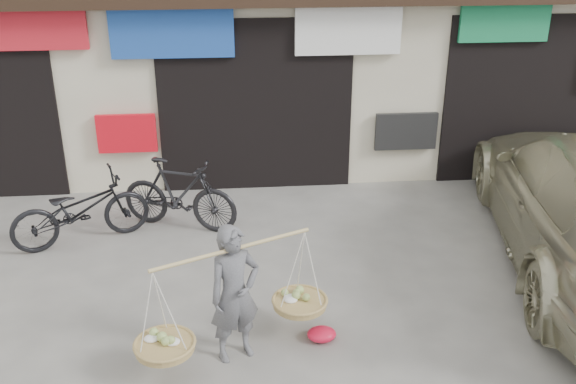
{
  "coord_description": "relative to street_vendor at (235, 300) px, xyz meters",
  "views": [
    {
      "loc": [
        -0.39,
        -6.17,
        4.13
      ],
      "look_at": [
        0.26,
        0.9,
        1.02
      ],
      "focal_mm": 40.0,
      "sensor_mm": 36.0,
      "label": 1
    }
  ],
  "objects": [
    {
      "name": "ground",
      "position": [
        0.42,
        0.83,
        -0.66
      ],
      "size": [
        70.0,
        70.0,
        0.0
      ],
      "primitive_type": "plane",
      "color": "gray",
      "rests_on": "ground"
    },
    {
      "name": "street_vendor",
      "position": [
        0.0,
        0.0,
        0.0
      ],
      "size": [
        1.91,
        1.17,
        1.45
      ],
      "rotation": [
        0.0,
        0.0,
        0.43
      ],
      "color": "#5E5F63",
      "rests_on": "ground"
    },
    {
      "name": "bike_0",
      "position": [
        -2.02,
        2.63,
        -0.18
      ],
      "size": [
        1.94,
        1.3,
        0.96
      ],
      "primitive_type": "imported",
      "rotation": [
        0.0,
        0.0,
        1.97
      ],
      "color": "black",
      "rests_on": "ground"
    },
    {
      "name": "bike_1",
      "position": [
        -0.73,
        2.96,
        -0.14
      ],
      "size": [
        1.77,
        1.08,
        1.03
      ],
      "primitive_type": "imported",
      "rotation": [
        0.0,
        0.0,
        1.2
      ],
      "color": "black",
      "rests_on": "ground"
    },
    {
      "name": "red_bag",
      "position": [
        0.89,
        0.16,
        -0.59
      ],
      "size": [
        0.31,
        0.25,
        0.14
      ],
      "primitive_type": "ellipsoid",
      "color": "red",
      "rests_on": "ground"
    }
  ]
}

